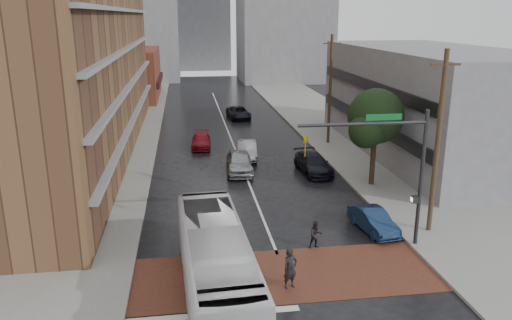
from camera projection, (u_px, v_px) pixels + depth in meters
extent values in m
plane|color=black|center=(288.00, 280.00, 22.69)|extent=(160.00, 160.00, 0.00)
cube|color=brown|center=(285.00, 274.00, 23.17)|extent=(14.00, 5.00, 0.02)
cube|color=gray|center=(106.00, 148.00, 44.87)|extent=(9.00, 90.00, 0.15)
cube|color=gray|center=(352.00, 140.00, 48.01)|extent=(9.00, 90.00, 0.15)
cube|color=brown|center=(130.00, 74.00, 71.41)|extent=(8.00, 16.00, 7.00)
cube|color=gray|center=(430.00, 101.00, 42.71)|extent=(11.00, 26.00, 9.00)
cube|color=gray|center=(201.00, 14.00, 109.66)|extent=(12.00, 10.00, 24.00)
cylinder|color=#332319|center=(373.00, 159.00, 34.71)|extent=(0.36, 0.36, 4.00)
sphere|color=black|center=(376.00, 116.00, 33.87)|extent=(3.80, 3.80, 3.80)
sphere|color=black|center=(366.00, 131.00, 33.21)|extent=(2.40, 2.40, 2.40)
sphere|color=black|center=(382.00, 122.00, 34.91)|extent=(2.60, 2.60, 2.60)
cylinder|color=#2D2D33|center=(421.00, 180.00, 25.06)|extent=(0.20, 0.20, 7.20)
cylinder|color=#2D2D33|center=(364.00, 124.00, 23.79)|extent=(6.40, 0.16, 0.16)
imported|color=gold|center=(306.00, 146.00, 23.69)|extent=(0.20, 0.16, 1.00)
cube|color=#0C5926|center=(384.00, 117.00, 23.84)|extent=(1.80, 0.05, 0.30)
cube|color=#2D2D33|center=(415.00, 199.00, 25.31)|extent=(0.30, 0.30, 0.35)
cylinder|color=#473321|center=(437.00, 145.00, 26.30)|extent=(0.26, 0.26, 10.00)
cube|color=#473321|center=(446.00, 65.00, 25.13)|extent=(1.60, 0.12, 0.12)
cylinder|color=#473321|center=(330.00, 91.00, 45.32)|extent=(0.26, 0.26, 10.00)
cube|color=#473321|center=(332.00, 43.00, 44.15)|extent=(1.60, 0.12, 0.12)
imported|color=silver|center=(216.00, 264.00, 20.86)|extent=(3.19, 11.39, 3.14)
imported|color=black|center=(290.00, 268.00, 21.79)|extent=(0.80, 0.68, 1.88)
imported|color=black|center=(316.00, 235.00, 25.63)|extent=(0.75, 0.60, 1.46)
imported|color=#989B9F|center=(239.00, 162.00, 38.00)|extent=(2.29, 5.02, 1.67)
imported|color=#9E9FA6|center=(247.00, 150.00, 41.81)|extent=(1.97, 4.61, 1.48)
imported|color=maroon|center=(201.00, 141.00, 45.36)|extent=(1.97, 4.35, 1.24)
imported|color=black|center=(239.00, 113.00, 58.08)|extent=(2.72, 5.13, 1.37)
imported|color=#162A4D|center=(373.00, 220.00, 27.68)|extent=(1.91, 4.01, 1.27)
imported|color=black|center=(313.00, 164.00, 37.99)|extent=(2.39, 5.09, 1.43)
imported|color=#ACADB4|center=(313.00, 162.00, 38.42)|extent=(1.76, 4.28, 1.45)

